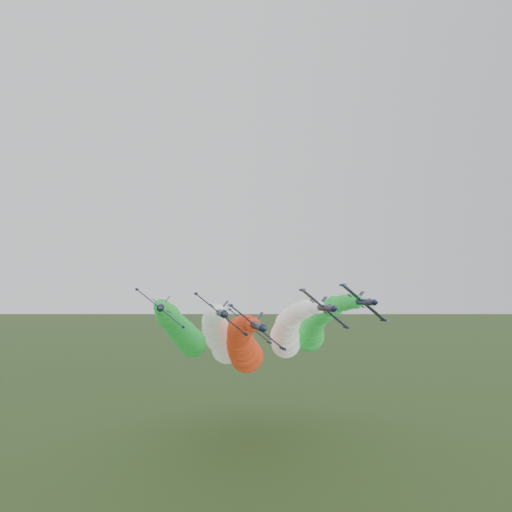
# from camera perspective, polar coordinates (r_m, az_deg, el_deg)

# --- Properties ---
(jet_lead) EXTENTS (19.18, 83.32, 22.48)m
(jet_lead) POSITION_cam_1_polar(r_m,az_deg,el_deg) (136.02, -1.48, -10.34)
(jet_lead) COLOR #111733
(jet_lead) RESTS_ON ground
(jet_inner_left) EXTENTS (19.10, 83.25, 22.41)m
(jet_inner_left) POSITION_cam_1_polar(r_m,az_deg,el_deg) (140.43, -3.99, -9.29)
(jet_inner_left) COLOR #111733
(jet_inner_left) RESTS_ON ground
(jet_inner_right) EXTENTS (18.87, 83.01, 22.17)m
(jet_inner_right) POSITION_cam_1_polar(r_m,az_deg,el_deg) (148.35, 3.54, -8.87)
(jet_inner_right) COLOR #111733
(jet_inner_right) RESTS_ON ground
(jet_outer_left) EXTENTS (18.81, 82.95, 22.11)m
(jet_outer_left) POSITION_cam_1_polar(r_m,az_deg,el_deg) (148.81, -8.36, -8.65)
(jet_outer_left) COLOR #111733
(jet_outer_left) RESTS_ON ground
(jet_outer_right) EXTENTS (18.57, 82.71, 21.87)m
(jet_outer_right) POSITION_cam_1_polar(r_m,az_deg,el_deg) (153.17, 6.64, -8.19)
(jet_outer_right) COLOR #111733
(jet_outer_right) RESTS_ON ground
(jet_trail) EXTENTS (19.00, 83.14, 22.30)m
(jet_trail) POSITION_cam_1_polar(r_m,az_deg,el_deg) (159.90, -1.81, -9.87)
(jet_trail) COLOR #111733
(jet_trail) RESTS_ON ground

